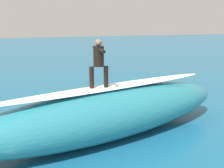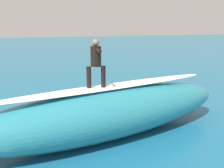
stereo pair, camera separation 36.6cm
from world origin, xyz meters
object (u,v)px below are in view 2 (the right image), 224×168
object	(u,v)px
surfboard_riding	(96,89)
surfer_paddling	(120,93)
surfer_riding	(96,60)
surfboard_paddling	(122,96)

from	to	relation	value
surfboard_riding	surfer_paddling	bearing A→B (deg)	-113.58
surfer_riding	surfboard_paddling	distance (m)	5.74
surfer_riding	surfboard_paddling	xyz separation A→B (m)	(-2.40, -4.49, -2.66)
surfer_riding	surfer_paddling	xyz separation A→B (m)	(-2.35, -4.60, -2.49)
surfboard_riding	surfer_riding	size ratio (longest dim) A/B	1.25
surfboard_paddling	surfer_paddling	distance (m)	0.21
surfboard_riding	surfer_paddling	world-z (taller)	surfboard_riding
surfer_riding	surfboard_paddling	world-z (taller)	surfer_riding
surfboard_riding	surfboard_paddling	xyz separation A→B (m)	(-2.40, -4.49, -1.73)
surfboard_paddling	surfer_riding	bearing A→B (deg)	-51.32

